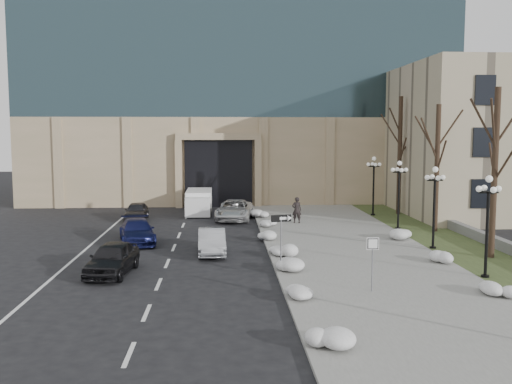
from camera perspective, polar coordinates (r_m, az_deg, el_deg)
ground at (r=20.28m, az=7.37°, el=-13.31°), size 160.00×160.00×0.00m
sidewalk at (r=34.21m, az=8.79°, el=-5.23°), size 9.00×40.00×0.12m
curb at (r=33.56m, az=1.22°, el=-5.36°), size 0.30×40.00×0.14m
grass_strip at (r=36.13m, az=18.95°, el=-4.90°), size 4.00×40.00×0.10m
stone_wall at (r=38.67m, az=20.59°, el=-3.81°), size 0.50×30.00×0.70m
office_tower at (r=63.50m, az=-1.92°, el=16.73°), size 40.00×24.70×36.00m
car_a at (r=27.89m, az=-14.18°, el=-6.46°), size 2.27×4.61×1.51m
car_b at (r=31.55m, az=-4.44°, el=-4.96°), size 1.62×4.26×1.39m
car_c at (r=35.30m, az=-11.81°, el=-3.87°), size 2.97×5.18×1.41m
car_d at (r=43.59m, az=-2.19°, el=-1.80°), size 3.21×5.74×1.52m
car_e at (r=44.42m, az=-11.87°, el=-1.89°), size 1.67×3.98×1.35m
pedestrian at (r=41.34m, az=4.09°, el=-1.81°), size 0.70×0.46×1.90m
box_truck at (r=47.25m, az=-5.73°, el=-1.04°), size 2.12×5.89×1.87m
one_way_sign at (r=27.00m, az=2.87°, el=-3.31°), size 1.06×0.37×2.81m
keep_sign at (r=24.06m, az=11.58°, el=-5.96°), size 0.51×0.07×2.38m
snow_clump_a at (r=18.34m, az=6.87°, el=-14.43°), size 1.10×1.60×0.36m
snow_clump_b at (r=23.00m, az=4.51°, el=-10.14°), size 1.10×1.60×0.36m
snow_clump_c at (r=27.25m, az=3.50°, el=-7.56°), size 1.10×1.60×0.36m
snow_clump_d at (r=30.67m, az=2.80°, el=-6.02°), size 1.10×1.60×0.36m
snow_clump_e at (r=35.08m, az=1.28°, el=-4.48°), size 1.10×1.60×0.36m
snow_clump_f at (r=39.95m, az=1.41°, el=-3.19°), size 1.10×1.60×0.36m
snow_clump_g at (r=44.28m, az=0.39°, el=-2.28°), size 1.10×1.60×0.36m
snow_clump_h at (r=25.40m, az=23.33°, el=-9.06°), size 1.10×1.60×0.36m
snow_clump_i at (r=30.44m, az=18.43°, el=-6.42°), size 1.10×1.60×0.36m
snow_clump_j at (r=36.57m, az=14.24°, el=-4.23°), size 1.10×1.60×0.36m
lamppost_a at (r=27.76m, az=22.17°, el=-1.92°), size 1.18×1.18×4.76m
lamppost_b at (r=33.69m, az=17.42°, el=-0.42°), size 1.18×1.18×4.76m
lamppost_c at (r=39.80m, az=14.11°, el=0.62°), size 1.18×1.18×4.76m
lamppost_d at (r=46.02m, az=11.69°, el=1.39°), size 1.18×1.18×4.76m
tree_near at (r=32.09m, az=22.84°, el=4.00°), size 3.20×3.20×9.00m
tree_mid at (r=39.43m, az=17.69°, el=4.01°), size 3.20×3.20×8.50m
tree_far at (r=46.97m, az=14.21°, el=5.18°), size 3.20×3.20×9.50m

